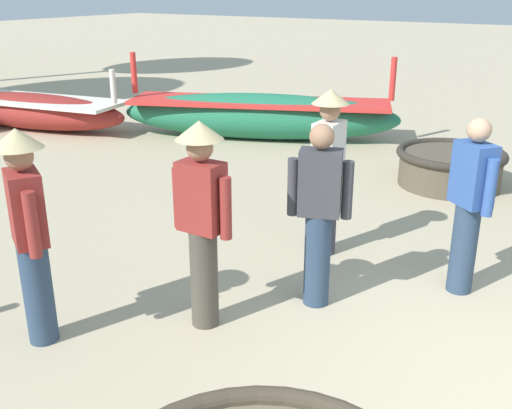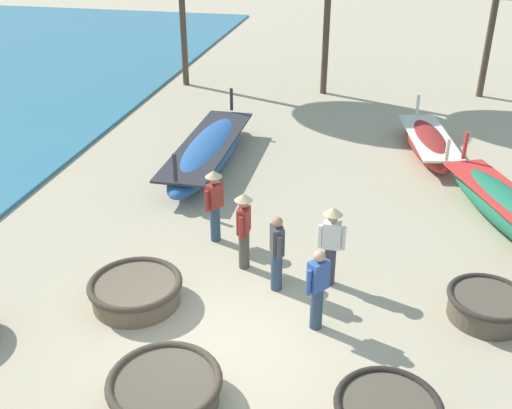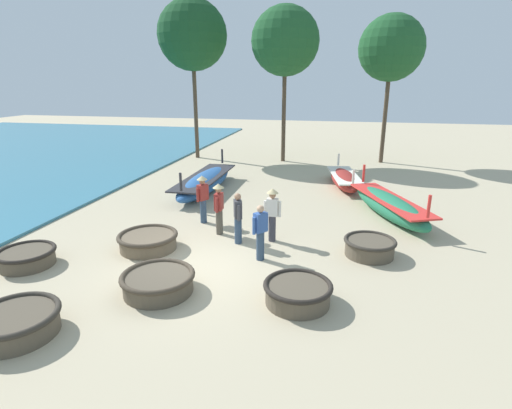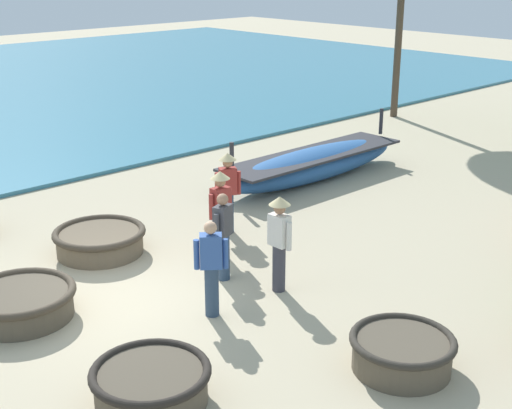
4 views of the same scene
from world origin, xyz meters
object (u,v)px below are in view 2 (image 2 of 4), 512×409
(coracle_center, at_px, (136,290))
(long_boat_green_hull, at_px, (509,210))
(fisherman_by_coracle, at_px, (277,252))
(coracle_far_right, at_px, (165,389))
(fisherman_with_hat, at_px, (318,288))
(fisherman_hauling, at_px, (244,226))
(long_boat_white_hull, at_px, (208,151))
(fisherman_standing_left, at_px, (331,241))
(long_boat_blue_hull, at_px, (429,143))
(coracle_far_left, at_px, (487,305))
(fisherman_standing_right, at_px, (214,201))

(coracle_center, height_order, long_boat_green_hull, long_boat_green_hull)
(long_boat_green_hull, bearing_deg, fisherman_by_coracle, -143.44)
(coracle_far_right, height_order, fisherman_with_hat, fisherman_with_hat)
(coracle_center, distance_m, fisherman_hauling, 2.42)
(long_boat_white_hull, bearing_deg, fisherman_hauling, -66.08)
(long_boat_green_hull, xyz_separation_m, fisherman_with_hat, (-3.84, -4.49, 0.42))
(fisherman_hauling, bearing_deg, fisherman_standing_left, -7.06)
(coracle_center, height_order, fisherman_with_hat, fisherman_with_hat)
(long_boat_white_hull, height_order, fisherman_standing_left, fisherman_standing_left)
(fisherman_standing_left, bearing_deg, fisherman_by_coracle, -158.10)
(long_boat_blue_hull, xyz_separation_m, fisherman_standing_left, (-2.16, -7.16, 0.61))
(coracle_center, bearing_deg, fisherman_by_coracle, 21.42)
(coracle_far_right, distance_m, fisherman_standing_left, 4.21)
(coracle_far_left, relative_size, long_boat_white_hull, 0.25)
(long_boat_green_hull, relative_size, fisherman_standing_right, 2.95)
(long_boat_blue_hull, xyz_separation_m, fisherman_by_coracle, (-3.13, -7.55, 0.49))
(long_boat_green_hull, bearing_deg, fisherman_standing_right, -162.72)
(fisherman_by_coracle, height_order, fisherman_with_hat, same)
(coracle_far_right, bearing_deg, long_boat_white_hull, 101.92)
(long_boat_white_hull, xyz_separation_m, fisherman_by_coracle, (2.93, -5.46, 0.43))
(fisherman_standing_right, distance_m, fisherman_with_hat, 3.56)
(fisherman_by_coracle, xyz_separation_m, fisherman_standing_left, (0.97, 0.39, 0.12))
(fisherman_standing_right, bearing_deg, fisherman_with_hat, -45.01)
(coracle_far_right, xyz_separation_m, fisherman_with_hat, (1.98, 2.23, 0.57))
(long_boat_green_hull, xyz_separation_m, fisherman_standing_right, (-6.35, -1.97, 0.54))
(coracle_far_left, distance_m, fisherman_by_coracle, 3.88)
(coracle_far_left, bearing_deg, fisherman_standing_left, 170.46)
(coracle_far_left, distance_m, fisherman_with_hat, 3.14)
(fisherman_with_hat, bearing_deg, long_boat_green_hull, 49.48)
(long_boat_white_hull, relative_size, fisherman_standing_right, 3.51)
(coracle_center, relative_size, fisherman_by_coracle, 1.11)
(long_boat_blue_hull, height_order, fisherman_standing_right, fisherman_standing_right)
(coracle_far_right, distance_m, long_boat_green_hull, 8.88)
(long_boat_blue_hull, bearing_deg, fisherman_with_hat, -104.74)
(fisherman_standing_left, bearing_deg, fisherman_with_hat, -93.75)
(long_boat_blue_hull, distance_m, fisherman_standing_left, 7.50)
(long_boat_white_hull, relative_size, fisherman_standing_left, 3.51)
(fisherman_by_coracle, relative_size, fisherman_hauling, 0.94)
(fisherman_by_coracle, bearing_deg, long_boat_blue_hull, 67.50)
(long_boat_white_hull, relative_size, fisherman_by_coracle, 3.73)
(fisherman_hauling, bearing_deg, coracle_far_right, -94.78)
(long_boat_blue_hull, relative_size, fisherman_standing_left, 2.50)
(coracle_center, relative_size, coracle_far_left, 1.20)
(long_boat_green_hull, distance_m, fisherman_hauling, 6.23)
(long_boat_blue_hull, bearing_deg, fisherman_by_coracle, -112.50)
(long_boat_green_hull, bearing_deg, fisherman_hauling, -152.24)
(coracle_far_right, bearing_deg, fisherman_hauling, 85.22)
(coracle_center, relative_size, fisherman_with_hat, 1.11)
(long_boat_green_hull, xyz_separation_m, fisherman_by_coracle, (-4.72, -3.50, 0.42))
(coracle_far_right, relative_size, long_boat_white_hull, 0.30)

